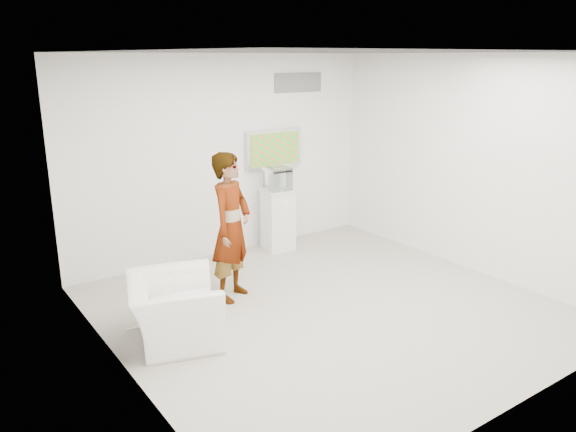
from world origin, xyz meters
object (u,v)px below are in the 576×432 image
Objects in this scene: tv at (274,149)px; person at (231,227)px; armchair at (174,309)px; pedestal at (278,219)px; floor_uplight at (291,233)px.

tv is 2.31m from person.
armchair is at bearing -142.03° from tv.
pedestal is (-0.13, -0.30, -1.06)m from tv.
tv is 1.11m from pedestal.
person reaches higher than pedestal.
person is (-1.64, -1.50, -0.62)m from tv.
person is 7.47× the size of floor_uplight.
person is 1.92× the size of pedestal.
pedestal is at bearing -113.31° from tv.
pedestal is at bearing 6.02° from person.
floor_uplight is at bearing -38.24° from armchair.
floor_uplight is (0.40, 0.21, -0.36)m from pedestal.
armchair reaches higher than floor_uplight.
person is 1.98m from pedestal.
pedestal is 0.58m from floor_uplight.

